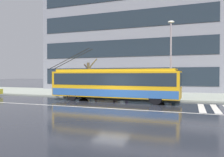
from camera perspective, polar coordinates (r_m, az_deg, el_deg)
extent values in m
plane|color=#23252C|center=(16.87, -0.18, -7.09)|extent=(160.00, 160.00, 0.00)
cube|color=gray|center=(25.98, 7.01, -4.05)|extent=(80.00, 10.00, 0.14)
cube|color=beige|center=(17.16, 22.06, -7.02)|extent=(0.44, 4.40, 0.01)
cube|color=beige|center=(17.22, 25.07, -7.02)|extent=(0.44, 4.40, 0.01)
cube|color=silver|center=(15.76, -1.68, -7.66)|extent=(72.00, 0.14, 0.01)
cube|color=gold|center=(19.76, 0.53, -1.42)|extent=(11.50, 2.77, 2.24)
cube|color=gold|center=(19.75, 0.53, 2.11)|extent=(10.81, 2.51, 0.20)
cube|color=#1E2833|center=(19.75, 0.53, -0.12)|extent=(11.04, 2.79, 1.03)
cube|color=#2D5BA1|center=(19.81, 0.53, -3.49)|extent=(11.39, 2.80, 0.63)
cube|color=#1E2833|center=(18.53, 17.18, -0.26)|extent=(0.17, 2.20, 1.12)
cube|color=black|center=(18.54, 16.72, 1.51)|extent=(0.21, 1.90, 0.28)
cylinder|color=black|center=(22.12, -10.34, 4.77)|extent=(4.58, 0.17, 2.00)
cylinder|color=black|center=(21.52, -11.32, 4.87)|extent=(4.58, 0.17, 2.00)
cylinder|color=black|center=(19.91, 12.23, -4.35)|extent=(1.05, 0.33, 1.04)
cylinder|color=black|center=(17.75, 11.14, -5.01)|extent=(1.05, 0.33, 1.04)
cylinder|color=black|center=(22.35, -7.32, -3.74)|extent=(1.05, 0.33, 1.04)
cylinder|color=black|center=(20.45, -10.25, -4.20)|extent=(1.05, 0.33, 1.04)
cylinder|color=gray|center=(22.67, 2.19, -1.66)|extent=(0.08, 0.08, 2.34)
cylinder|color=gray|center=(24.12, -6.63, -1.50)|extent=(0.08, 0.08, 2.34)
cylinder|color=gray|center=(23.91, 3.12, -1.51)|extent=(0.08, 0.08, 2.34)
cylinder|color=gray|center=(25.29, -5.32, -1.37)|extent=(0.08, 0.08, 2.34)
cube|color=#99ADB2|center=(24.53, -1.22, -1.33)|extent=(3.68, 0.04, 1.87)
cube|color=#B2B2B7|center=(23.91, -1.78, 1.39)|extent=(4.17, 1.60, 0.08)
cube|color=brown|center=(24.28, -1.49, -3.17)|extent=(2.71, 0.36, 0.08)
cylinder|color=#222545|center=(24.85, -4.34, -3.18)|extent=(0.14, 0.14, 0.81)
cylinder|color=#222545|center=(24.96, -4.06, -3.16)|extent=(0.14, 0.14, 0.81)
cylinder|color=gray|center=(24.86, -4.20, -1.55)|extent=(0.48, 0.48, 0.60)
sphere|color=tan|center=(24.85, -4.20, -0.60)|extent=(0.23, 0.23, 0.23)
cone|color=#2F4EA0|center=(24.92, -3.99, 0.08)|extent=(1.34, 1.34, 0.30)
cylinder|color=#333333|center=(24.93, -3.99, -1.14)|extent=(0.02, 0.02, 0.77)
cylinder|color=#4C424F|center=(22.43, 0.47, -3.65)|extent=(0.14, 0.14, 0.80)
cylinder|color=#4C424F|center=(22.30, 0.70, -3.68)|extent=(0.14, 0.14, 0.80)
cylinder|color=maroon|center=(22.32, 0.58, -1.87)|extent=(0.50, 0.50, 0.60)
sphere|color=tan|center=(22.30, 0.58, -0.84)|extent=(0.20, 0.20, 0.20)
cone|color=#C92860|center=(22.39, 0.41, -0.11)|extent=(1.06, 1.06, 0.25)
cylinder|color=#333333|center=(22.41, 0.41, -1.39)|extent=(0.02, 0.02, 0.74)
cylinder|color=black|center=(23.94, 3.95, -3.30)|extent=(0.14, 0.14, 0.84)
cylinder|color=black|center=(24.06, 3.67, -3.28)|extent=(0.14, 0.14, 0.84)
cylinder|color=#473E2E|center=(23.95, 3.81, -1.56)|extent=(0.49, 0.49, 0.61)
sphere|color=tan|center=(23.94, 3.81, -0.55)|extent=(0.23, 0.23, 0.23)
cone|color=red|center=(24.02, 3.61, 0.16)|extent=(1.47, 1.47, 0.29)
cylinder|color=#333333|center=(24.03, 3.61, -1.11)|extent=(0.02, 0.02, 0.78)
cylinder|color=#17314A|center=(20.79, 15.31, -4.07)|extent=(0.14, 0.14, 0.80)
cylinder|color=#17314A|center=(20.82, 15.75, -4.07)|extent=(0.14, 0.14, 0.80)
cylinder|color=gray|center=(20.75, 15.54, -2.18)|extent=(0.43, 0.43, 0.57)
sphere|color=#E19C78|center=(20.73, 15.55, -1.07)|extent=(0.24, 0.24, 0.24)
cone|color=gold|center=(20.70, 15.22, -0.24)|extent=(1.46, 1.46, 0.28)
cylinder|color=#333333|center=(20.72, 15.21, -1.68)|extent=(0.02, 0.02, 0.76)
cylinder|color=gray|center=(21.30, 14.91, 4.37)|extent=(0.16, 0.16, 6.98)
ellipsoid|color=silver|center=(21.81, 14.96, 13.89)|extent=(0.60, 0.32, 0.24)
cylinder|color=brown|center=(26.36, -6.14, 0.14)|extent=(0.32, 0.32, 3.64)
cylinder|color=brown|center=(26.94, -5.81, 2.08)|extent=(0.38, 1.30, 1.16)
cylinder|color=brown|center=(26.07, -6.65, 3.03)|extent=(0.30, 0.86, 0.66)
cylinder|color=brown|center=(26.30, -5.04, 3.77)|extent=(1.14, 0.44, 1.29)
cube|color=gray|center=(36.48, 5.33, 12.49)|extent=(25.61, 11.63, 19.20)
cube|color=#1E2833|center=(30.14, 2.54, 0.56)|extent=(24.08, 0.06, 2.30)
cube|color=#1E2833|center=(30.35, 2.55, 7.83)|extent=(24.08, 0.06, 2.30)
cube|color=#1E2833|center=(31.03, 2.56, 14.89)|extent=(24.08, 0.06, 2.30)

